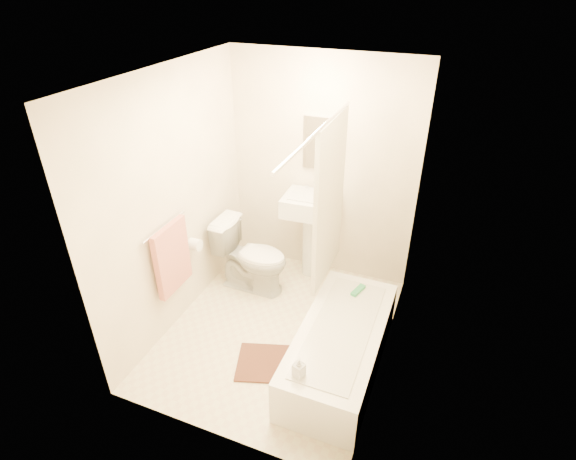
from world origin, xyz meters
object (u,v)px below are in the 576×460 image
at_px(sink, 310,233).
at_px(bathtub, 340,347).
at_px(bath_mat, 271,363).
at_px(soap_bottle, 299,368).
at_px(toilet, 252,257).

bearing_deg(sink, bathtub, -62.19).
distance_m(bath_mat, soap_bottle, 0.76).
xyz_separation_m(bath_mat, soap_bottle, (0.41, -0.39, 0.51)).
relative_size(bath_mat, soap_bottle, 3.44).
relative_size(toilet, bathtub, 0.52).
xyz_separation_m(sink, bathtub, (0.70, -1.20, -0.33)).
bearing_deg(soap_bottle, toilet, 127.59).
height_order(bath_mat, soap_bottle, soap_bottle).
bearing_deg(toilet, soap_bottle, -140.99).
height_order(bathtub, soap_bottle, soap_bottle).
xyz_separation_m(sink, bath_mat, (0.14, -1.41, -0.53)).
distance_m(bathtub, bath_mat, 0.64).
distance_m(sink, bathtub, 1.43).
bearing_deg(bathtub, bath_mat, -159.22).
bearing_deg(bath_mat, bathtub, 20.78).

